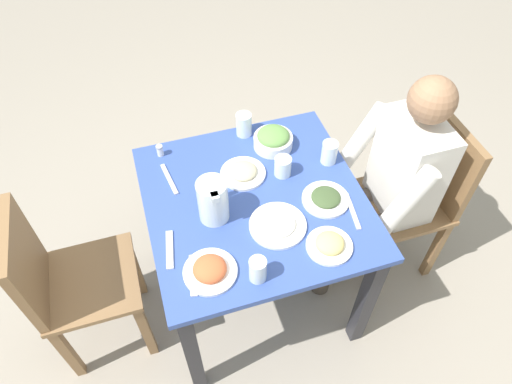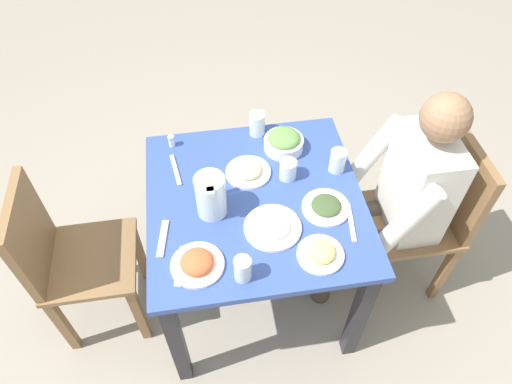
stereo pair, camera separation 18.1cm
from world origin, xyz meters
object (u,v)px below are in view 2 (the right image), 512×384
at_px(salad_bowl, 284,141).
at_px(water_glass_far_left, 338,161).
at_px(plate_fries, 321,253).
at_px(chair_near, 429,212).
at_px(water_glass_near_left, 257,124).
at_px(water_glass_center, 288,170).
at_px(diner_near, 394,197).
at_px(plate_dolmas, 326,206).
at_px(water_pitcher, 211,195).
at_px(plate_rice_curry, 197,263).
at_px(plate_beans, 248,171).
at_px(water_glass_far_right, 243,269).
at_px(chair_far, 68,257).
at_px(dining_table, 255,218).
at_px(salt_shaker, 171,141).
at_px(plate_yoghurt, 273,227).

bearing_deg(salad_bowl, water_glass_far_left, -129.04).
height_order(salad_bowl, plate_fries, salad_bowl).
height_order(chair_near, salad_bowl, chair_near).
distance_m(water_glass_far_left, water_glass_near_left, 0.41).
bearing_deg(water_glass_center, salad_bowl, -5.30).
relative_size(diner_near, plate_dolmas, 6.14).
relative_size(water_pitcher, plate_fries, 1.07).
bearing_deg(plate_fries, plate_rice_curry, 86.69).
relative_size(water_glass_far_left, water_glass_center, 1.18).
xyz_separation_m(plate_beans, water_glass_far_right, (-0.50, 0.09, 0.04)).
bearing_deg(water_glass_far_right, plate_fries, -81.81).
xyz_separation_m(salad_bowl, plate_beans, (-0.13, 0.18, -0.03)).
distance_m(chair_far, water_glass_near_left, 1.02).
bearing_deg(chair_far, water_glass_far_right, -115.98).
relative_size(dining_table, water_pitcher, 4.67).
relative_size(dining_table, salt_shaker, 16.43).
xyz_separation_m(water_pitcher, plate_beans, (0.18, -0.17, -0.08)).
distance_m(diner_near, plate_beans, 0.65).
height_order(chair_near, chair_far, same).
relative_size(diner_near, plate_fries, 6.73).
bearing_deg(plate_fries, chair_near, -64.31).
distance_m(diner_near, water_glass_far_left, 0.31).
relative_size(dining_table, salad_bowl, 5.04).
distance_m(plate_fries, water_glass_far_left, 0.46).
bearing_deg(salt_shaker, plate_fries, -142.50).
bearing_deg(diner_near, water_pitcher, 91.82).
bearing_deg(plate_dolmas, salad_bowl, 15.43).
xyz_separation_m(chair_far, water_glass_center, (0.10, -0.98, 0.28)).
height_order(plate_rice_curry, plate_yoghurt, plate_rice_curry).
height_order(plate_yoghurt, plate_beans, plate_beans).
distance_m(plate_rice_curry, water_glass_center, 0.56).
bearing_deg(salt_shaker, diner_near, -111.95).
relative_size(dining_table, water_glass_far_left, 8.44).
distance_m(plate_yoghurt, water_glass_near_left, 0.55).
bearing_deg(plate_beans, salad_bowl, -54.39).
bearing_deg(water_glass_near_left, plate_beans, 162.49).
bearing_deg(water_pitcher, plate_fries, -126.18).
bearing_deg(plate_dolmas, chair_near, -81.13).
bearing_deg(chair_near, plate_rice_curry, 104.25).
distance_m(plate_dolmas, water_glass_far_right, 0.45).
bearing_deg(diner_near, water_glass_far_right, 115.61).
distance_m(water_pitcher, water_glass_far_right, 0.33).
distance_m(plate_rice_curry, plate_fries, 0.46).
xyz_separation_m(chair_near, water_glass_far_left, (0.12, 0.45, 0.29)).
height_order(dining_table, plate_yoghurt, plate_yoghurt).
height_order(plate_rice_curry, salt_shaker, plate_rice_curry).
height_order(plate_dolmas, water_glass_far_left, water_glass_far_left).
height_order(plate_yoghurt, plate_fries, plate_fries).
bearing_deg(plate_rice_curry, chair_far, 63.35).
xyz_separation_m(diner_near, plate_beans, (0.15, 0.62, 0.11)).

